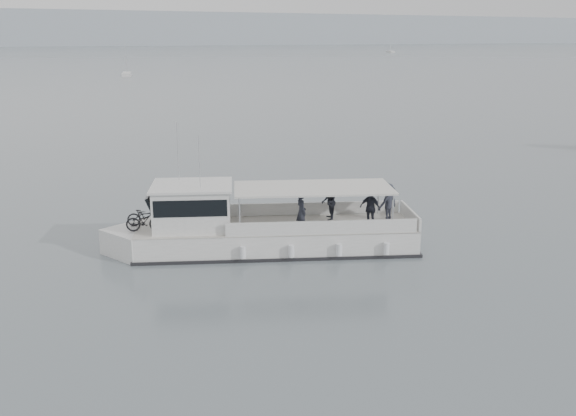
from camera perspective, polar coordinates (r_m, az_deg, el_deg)
name	(u,v)px	position (r m, az deg, el deg)	size (l,w,h in m)	color
ground	(360,216)	(29.73, 6.44, -0.68)	(1400.00, 1400.00, 0.00)	#51595F
tour_boat	(249,229)	(24.65, -3.49, -1.91)	(11.77, 6.68, 5.06)	white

